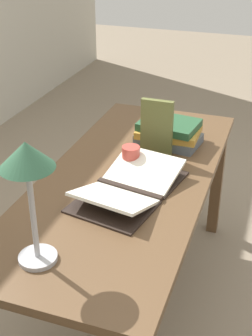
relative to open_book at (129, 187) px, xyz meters
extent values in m
plane|color=gray|center=(0.11, 0.05, -0.74)|extent=(12.00, 12.00, 0.00)
cube|color=brown|center=(0.11, 0.05, -0.04)|extent=(1.59, 0.68, 0.03)
cube|color=brown|center=(0.86, -0.24, -0.40)|extent=(0.06, 0.06, 0.69)
cube|color=brown|center=(0.86, 0.34, -0.40)|extent=(0.06, 0.06, 0.69)
cube|color=black|center=(0.00, 0.00, -0.01)|extent=(0.08, 0.29, 0.02)
cube|color=black|center=(-0.13, 0.02, -0.02)|extent=(0.29, 0.34, 0.01)
cube|color=black|center=(0.13, -0.02, -0.02)|extent=(0.29, 0.34, 0.01)
cube|color=silver|center=(-0.12, 0.02, 0.02)|extent=(0.27, 0.32, 0.08)
cube|color=silver|center=(0.12, -0.02, 0.02)|extent=(0.27, 0.32, 0.08)
cube|color=slate|center=(0.49, -0.03, 0.00)|extent=(0.22, 0.32, 0.05)
cube|color=#BC8933|center=(0.49, -0.03, 0.04)|extent=(0.21, 0.29, 0.03)
cube|color=#234C2D|center=(0.49, -0.03, 0.07)|extent=(0.23, 0.29, 0.04)
cube|color=brown|center=(0.34, -0.01, 0.11)|extent=(0.03, 0.14, 0.27)
cylinder|color=#ADADB2|center=(-0.49, 0.14, -0.02)|extent=(0.13, 0.13, 0.02)
cylinder|color=#ADADB2|center=(-0.49, 0.14, 0.15)|extent=(0.02, 0.02, 0.32)
cone|color=#285138|center=(-0.49, 0.14, 0.36)|extent=(0.16, 0.16, 0.08)
cylinder|color=#B74238|center=(0.19, 0.06, 0.03)|extent=(0.08, 0.08, 0.10)
torus|color=#B74238|center=(0.23, 0.04, 0.03)|extent=(0.05, 0.04, 0.06)
camera|label=1|loc=(-1.51, -0.51, 0.96)|focal=50.00mm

